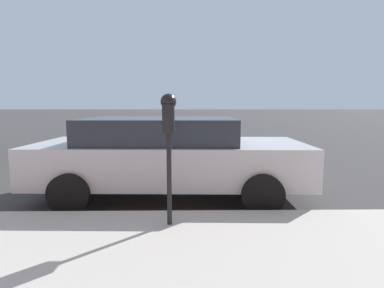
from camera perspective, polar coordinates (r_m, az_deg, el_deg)
The scene contains 3 objects.
ground_plane at distance 6.49m, azimuth -0.87°, elevation -7.32°, with size 220.00×220.00×0.00m, color #3D3A3A.
parking_meter at distance 3.62m, azimuth -4.47°, elevation 3.56°, with size 0.21×0.19×1.62m.
car_silver at distance 5.38m, azimuth -4.56°, elevation -2.05°, with size 2.17×4.74×1.42m.
Camera 1 is at (-6.28, -0.01, 1.65)m, focal length 28.00 mm.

